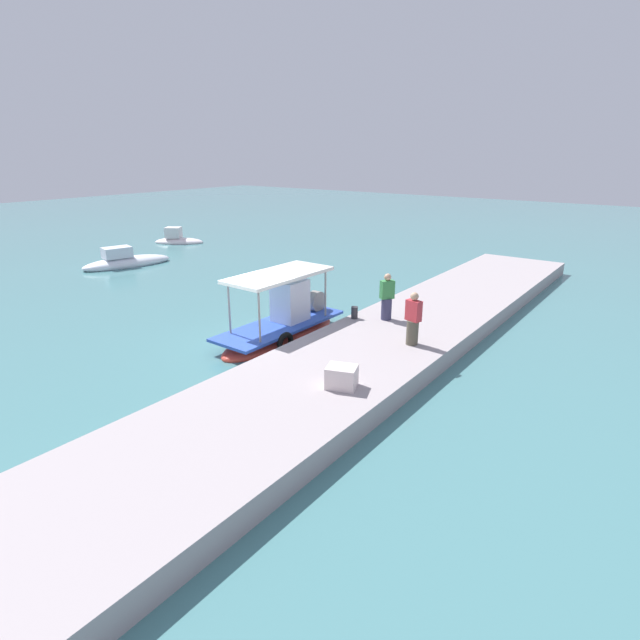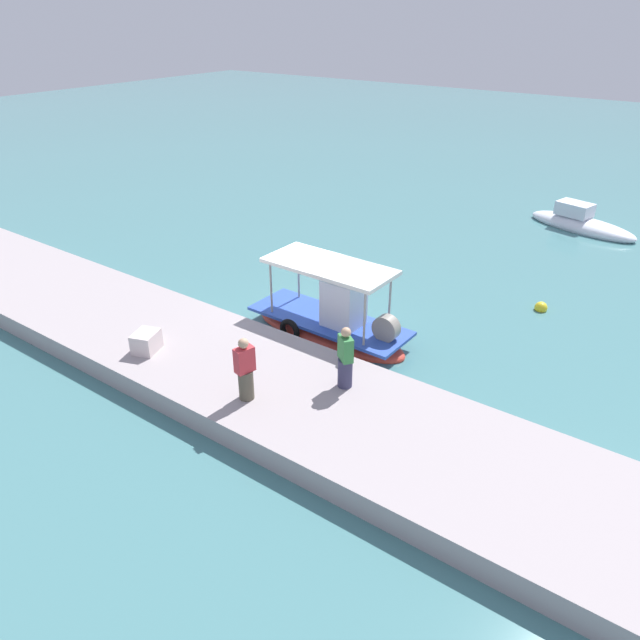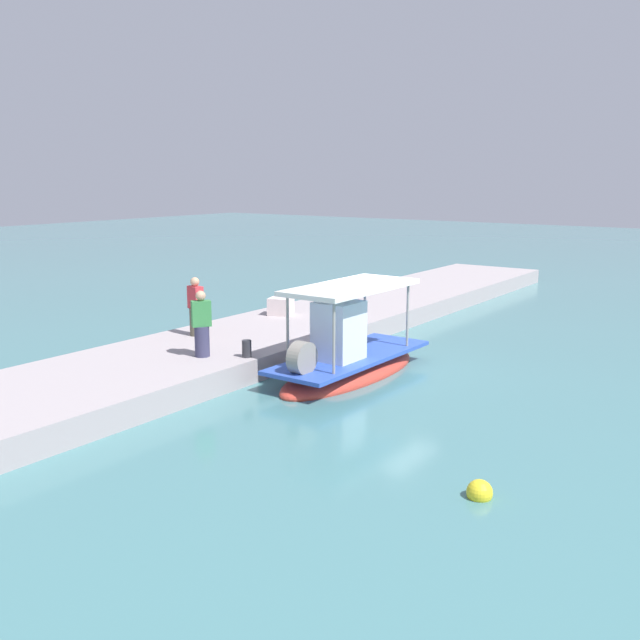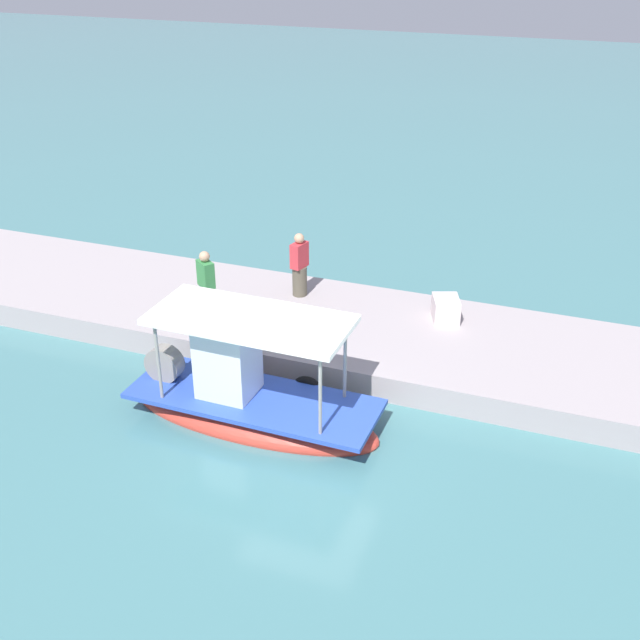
{
  "view_description": "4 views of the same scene",
  "coord_description": "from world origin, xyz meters",
  "px_view_note": "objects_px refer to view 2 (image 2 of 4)",
  "views": [
    {
      "loc": [
        -11.42,
        -11.5,
        6.42
      ],
      "look_at": [
        1.22,
        -2.12,
        1.1
      ],
      "focal_mm": 28.29,
      "sensor_mm": 36.0,
      "label": 1
    },
    {
      "loc": [
        10.85,
        -13.87,
        9.29
      ],
      "look_at": [
        1.88,
        -1.5,
        1.21
      ],
      "focal_mm": 33.7,
      "sensor_mm": 36.0,
      "label": 2
    },
    {
      "loc": [
        16.55,
        9.51,
        5.13
      ],
      "look_at": [
        0.89,
        -1.56,
        1.26
      ],
      "focal_mm": 40.21,
      "sensor_mm": 36.0,
      "label": 3
    },
    {
      "loc": [
        -4.66,
        11.95,
        9.38
      ],
      "look_at": [
        0.78,
        -2.72,
        1.24
      ],
      "focal_mm": 43.92,
      "sensor_mm": 36.0,
      "label": 4
    }
  ],
  "objects_px": {
    "mooring_bollard": "(347,355)",
    "cargo_crate": "(146,342)",
    "fisherman_by_crate": "(345,360)",
    "marker_buoy": "(541,308)",
    "moored_boat_near": "(581,224)",
    "main_fishing_boat": "(332,323)",
    "fisherman_near_bollard": "(245,372)"
  },
  "relations": [
    {
      "from": "cargo_crate",
      "to": "marker_buoy",
      "type": "height_order",
      "value": "cargo_crate"
    },
    {
      "from": "marker_buoy",
      "to": "cargo_crate",
      "type": "bearing_deg",
      "value": -127.33
    },
    {
      "from": "fisherman_near_bollard",
      "to": "cargo_crate",
      "type": "xyz_separation_m",
      "value": [
        -3.82,
        0.07,
        -0.48
      ]
    },
    {
      "from": "fisherman_near_bollard",
      "to": "moored_boat_near",
      "type": "bearing_deg",
      "value": 81.85
    },
    {
      "from": "fisherman_near_bollard",
      "to": "fisherman_by_crate",
      "type": "bearing_deg",
      "value": 48.24
    },
    {
      "from": "fisherman_near_bollard",
      "to": "marker_buoy",
      "type": "relative_size",
      "value": 3.93
    },
    {
      "from": "fisherman_near_bollard",
      "to": "mooring_bollard",
      "type": "distance_m",
      "value": 3.09
    },
    {
      "from": "moored_boat_near",
      "to": "marker_buoy",
      "type": "bearing_deg",
      "value": -82.69
    },
    {
      "from": "main_fishing_boat",
      "to": "fisherman_by_crate",
      "type": "distance_m",
      "value": 3.84
    },
    {
      "from": "mooring_bollard",
      "to": "cargo_crate",
      "type": "relative_size",
      "value": 0.57
    },
    {
      "from": "fisherman_near_bollard",
      "to": "mooring_bollard",
      "type": "xyz_separation_m",
      "value": [
        1.08,
        2.84,
        -0.55
      ]
    },
    {
      "from": "mooring_bollard",
      "to": "cargo_crate",
      "type": "bearing_deg",
      "value": -150.47
    },
    {
      "from": "fisherman_by_crate",
      "to": "cargo_crate",
      "type": "distance_m",
      "value": 5.8
    },
    {
      "from": "fisherman_by_crate",
      "to": "mooring_bollard",
      "type": "distance_m",
      "value": 1.26
    },
    {
      "from": "fisherman_by_crate",
      "to": "moored_boat_near",
      "type": "distance_m",
      "value": 17.99
    },
    {
      "from": "cargo_crate",
      "to": "moored_boat_near",
      "type": "relative_size",
      "value": 0.14
    },
    {
      "from": "fisherman_by_crate",
      "to": "marker_buoy",
      "type": "height_order",
      "value": "fisherman_by_crate"
    },
    {
      "from": "marker_buoy",
      "to": "moored_boat_near",
      "type": "xyz_separation_m",
      "value": [
        -1.21,
        9.41,
        0.15
      ]
    },
    {
      "from": "mooring_bollard",
      "to": "cargo_crate",
      "type": "height_order",
      "value": "cargo_crate"
    },
    {
      "from": "main_fishing_boat",
      "to": "mooring_bollard",
      "type": "relative_size",
      "value": 12.5
    },
    {
      "from": "fisherman_near_bollard",
      "to": "cargo_crate",
      "type": "bearing_deg",
      "value": 179.0
    },
    {
      "from": "marker_buoy",
      "to": "moored_boat_near",
      "type": "bearing_deg",
      "value": 97.31
    },
    {
      "from": "fisherman_near_bollard",
      "to": "mooring_bollard",
      "type": "bearing_deg",
      "value": 69.24
    },
    {
      "from": "fisherman_near_bollard",
      "to": "cargo_crate",
      "type": "relative_size",
      "value": 2.21
    },
    {
      "from": "moored_boat_near",
      "to": "main_fishing_boat",
      "type": "bearing_deg",
      "value": -103.32
    },
    {
      "from": "cargo_crate",
      "to": "moored_boat_near",
      "type": "height_order",
      "value": "cargo_crate"
    },
    {
      "from": "main_fishing_boat",
      "to": "fisherman_by_crate",
      "type": "height_order",
      "value": "main_fishing_boat"
    },
    {
      "from": "moored_boat_near",
      "to": "fisherman_by_crate",
      "type": "bearing_deg",
      "value": -93.72
    },
    {
      "from": "mooring_bollard",
      "to": "moored_boat_near",
      "type": "bearing_deg",
      "value": 84.08
    },
    {
      "from": "fisherman_by_crate",
      "to": "moored_boat_near",
      "type": "height_order",
      "value": "fisherman_by_crate"
    },
    {
      "from": "main_fishing_boat",
      "to": "cargo_crate",
      "type": "bearing_deg",
      "value": -123.6
    },
    {
      "from": "main_fishing_boat",
      "to": "fisherman_near_bollard",
      "type": "xyz_separation_m",
      "value": [
        0.73,
        -4.72,
        0.93
      ]
    }
  ]
}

